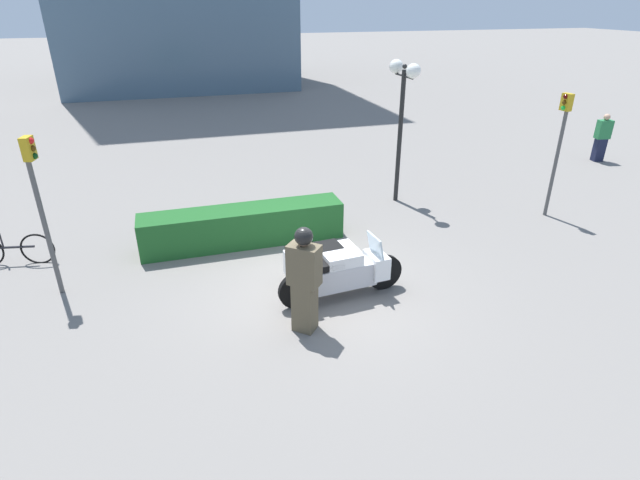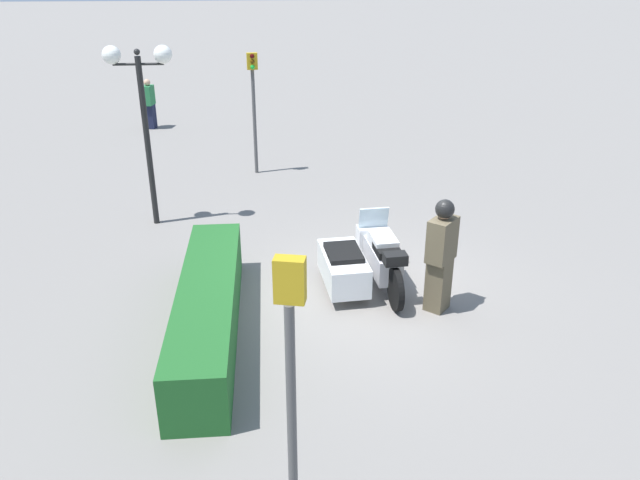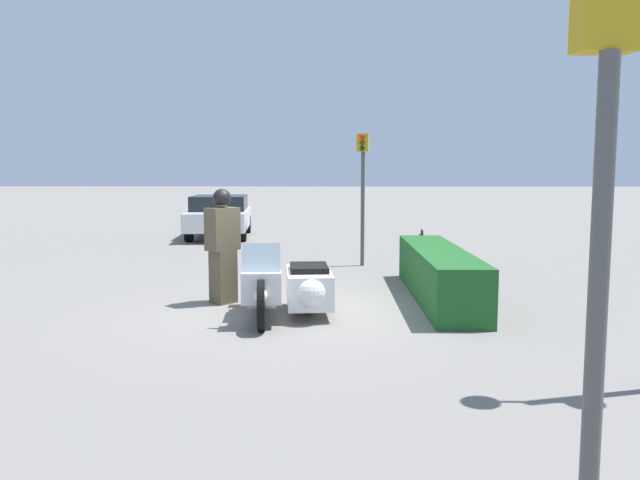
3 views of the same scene
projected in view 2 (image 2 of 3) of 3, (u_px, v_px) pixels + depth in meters
The scene contains 8 objects.
ground_plane at pixel (365, 294), 10.58m from camera, with size 160.00×160.00×0.00m, color slate.
police_motorcycle at pixel (360, 260), 10.72m from camera, with size 2.47×1.34×1.18m.
officer_rider at pixel (441, 253), 9.75m from camera, with size 0.59×0.57×1.89m.
hedge_bush_curbside at pixel (208, 309), 9.30m from camera, with size 4.54×0.83×0.85m, color #1E5623.
twin_lamp_post at pixel (141, 87), 12.24m from camera, with size 0.36×1.33×3.69m.
traffic_light_near at pixel (254, 95), 15.69m from camera, with size 0.23×0.27×3.09m.
traffic_light_far at pixel (291, 363), 5.41m from camera, with size 0.22×0.28×3.01m.
pedestrian_bystander at pixel (149, 104), 20.53m from camera, with size 0.50×0.36×1.62m.
Camera 2 is at (-9.15, 1.55, 5.22)m, focal length 35.00 mm.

